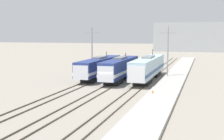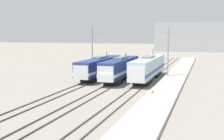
{
  "view_description": "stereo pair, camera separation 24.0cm",
  "coord_description": "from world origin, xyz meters",
  "px_view_note": "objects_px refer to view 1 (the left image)",
  "views": [
    {
      "loc": [
        13.92,
        -44.05,
        8.11
      ],
      "look_at": [
        -0.0,
        2.44,
        2.39
      ],
      "focal_mm": 50.0,
      "sensor_mm": 36.0,
      "label": 1
    },
    {
      "loc": [
        14.15,
        -43.98,
        8.11
      ],
      "look_at": [
        -0.0,
        2.44,
        2.39
      ],
      "focal_mm": 50.0,
      "sensor_mm": 36.0,
      "label": 2
    }
  ],
  "objects_px": {
    "locomotive_far_left": "(99,67)",
    "catenary_tower_right": "(168,50)",
    "locomotive_center": "(120,69)",
    "catenary_tower_left": "(92,49)",
    "traffic_cone": "(153,91)",
    "locomotive_far_right": "(148,68)"
  },
  "relations": [
    {
      "from": "catenary_tower_right",
      "to": "catenary_tower_left",
      "type": "bearing_deg",
      "value": 180.0
    },
    {
      "from": "locomotive_center",
      "to": "traffic_cone",
      "type": "height_order",
      "value": "locomotive_center"
    },
    {
      "from": "locomotive_far_left",
      "to": "catenary_tower_right",
      "type": "distance_m",
      "value": 12.9
    },
    {
      "from": "locomotive_center",
      "to": "catenary_tower_left",
      "type": "distance_m",
      "value": 9.94
    },
    {
      "from": "locomotive_far_left",
      "to": "locomotive_center",
      "type": "distance_m",
      "value": 4.94
    },
    {
      "from": "locomotive_far_right",
      "to": "catenary_tower_left",
      "type": "xyz_separation_m",
      "value": [
        -11.73,
        3.82,
        2.9
      ]
    },
    {
      "from": "traffic_cone",
      "to": "locomotive_far_left",
      "type": "bearing_deg",
      "value": 131.99
    },
    {
      "from": "locomotive_far_right",
      "to": "catenary_tower_right",
      "type": "bearing_deg",
      "value": 52.41
    },
    {
      "from": "locomotive_far_right",
      "to": "catenary_tower_right",
      "type": "height_order",
      "value": "catenary_tower_right"
    },
    {
      "from": "catenary_tower_left",
      "to": "catenary_tower_right",
      "type": "bearing_deg",
      "value": 0.0
    },
    {
      "from": "traffic_cone",
      "to": "catenary_tower_right",
      "type": "bearing_deg",
      "value": 90.51
    },
    {
      "from": "locomotive_far_right",
      "to": "catenary_tower_left",
      "type": "distance_m",
      "value": 12.67
    },
    {
      "from": "traffic_cone",
      "to": "locomotive_center",
      "type": "bearing_deg",
      "value": 123.88
    },
    {
      "from": "locomotive_far_right",
      "to": "catenary_tower_left",
      "type": "bearing_deg",
      "value": 161.94
    },
    {
      "from": "locomotive_center",
      "to": "locomotive_far_right",
      "type": "distance_m",
      "value": 5.01
    },
    {
      "from": "locomotive_far_left",
      "to": "traffic_cone",
      "type": "height_order",
      "value": "locomotive_far_left"
    },
    {
      "from": "locomotive_far_left",
      "to": "locomotive_far_right",
      "type": "xyz_separation_m",
      "value": [
        8.93,
        0.18,
        0.14
      ]
    },
    {
      "from": "catenary_tower_right",
      "to": "locomotive_far_right",
      "type": "bearing_deg",
      "value": -127.59
    },
    {
      "from": "locomotive_far_left",
      "to": "locomotive_far_right",
      "type": "bearing_deg",
      "value": 1.14
    },
    {
      "from": "catenary_tower_right",
      "to": "traffic_cone",
      "type": "relative_size",
      "value": 19.15
    },
    {
      "from": "locomotive_far_left",
      "to": "catenary_tower_right",
      "type": "bearing_deg",
      "value": 18.62
    },
    {
      "from": "locomotive_far_left",
      "to": "catenary_tower_left",
      "type": "distance_m",
      "value": 5.75
    }
  ]
}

